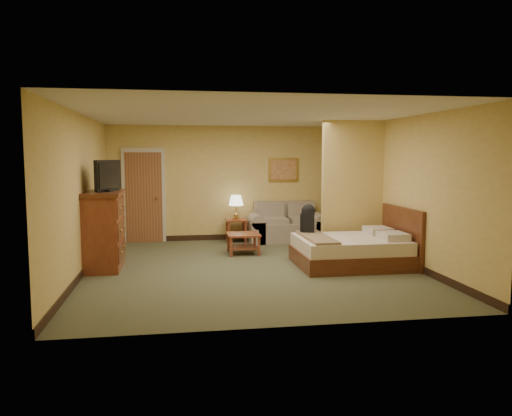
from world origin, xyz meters
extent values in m
plane|color=#4D5033|center=(0.00, 0.00, 0.00)|extent=(6.00, 6.00, 0.00)
plane|color=white|center=(0.00, 0.00, 2.60)|extent=(6.00, 6.00, 0.00)
cube|color=#D9B75D|center=(0.00, 3.00, 1.30)|extent=(5.50, 0.02, 2.60)
cube|color=#D9B75D|center=(-2.75, 0.00, 1.30)|extent=(0.02, 6.00, 2.60)
cube|color=#D9B75D|center=(2.75, 0.00, 1.30)|extent=(0.02, 6.00, 2.60)
cube|color=#D9B75D|center=(2.15, 0.93, 1.30)|extent=(1.20, 0.15, 2.60)
cube|color=beige|center=(-1.95, 2.97, 1.05)|extent=(0.94, 0.06, 2.10)
cube|color=brown|center=(-1.95, 2.96, 1.00)|extent=(0.80, 0.04, 2.00)
cylinder|color=#B18841|center=(-1.65, 2.90, 1.00)|extent=(0.04, 0.12, 0.04)
cube|color=black|center=(0.00, 2.99, 0.06)|extent=(5.50, 0.02, 0.12)
cube|color=gray|center=(1.23, 2.52, 0.22)|extent=(1.44, 0.77, 0.43)
cube|color=gray|center=(1.23, 2.86, 0.66)|extent=(1.44, 0.18, 0.45)
cube|color=gray|center=(0.51, 2.52, 0.24)|extent=(0.31, 0.77, 0.48)
cube|color=gray|center=(1.94, 2.52, 0.24)|extent=(0.31, 0.77, 0.48)
cube|color=maroon|center=(0.08, 2.65, 0.49)|extent=(0.46, 0.46, 0.04)
cube|color=maroon|center=(0.08, 2.65, 0.14)|extent=(0.39, 0.39, 0.03)
cube|color=maroon|center=(-0.11, 2.46, 0.24)|extent=(0.05, 0.05, 0.47)
cube|color=maroon|center=(0.26, 2.46, 0.24)|extent=(0.05, 0.05, 0.47)
cube|color=maroon|center=(-0.11, 2.84, 0.24)|extent=(0.05, 0.05, 0.47)
cube|color=maroon|center=(0.26, 2.84, 0.24)|extent=(0.05, 0.05, 0.47)
cylinder|color=#B18841|center=(0.08, 2.65, 0.53)|extent=(0.16, 0.16, 0.04)
cylinder|color=#B18841|center=(0.08, 2.65, 0.74)|extent=(0.02, 0.02, 0.27)
cone|color=white|center=(0.08, 2.65, 0.94)|extent=(0.33, 0.33, 0.23)
cube|color=maroon|center=(0.05, 1.27, 0.39)|extent=(0.63, 0.63, 0.04)
cube|color=maroon|center=(0.05, 1.27, 0.13)|extent=(0.54, 0.54, 0.03)
cube|color=maroon|center=(-0.22, 1.00, 0.19)|extent=(0.04, 0.04, 0.38)
cube|color=maroon|center=(0.32, 1.53, 0.19)|extent=(0.04, 0.04, 0.38)
cube|color=#B78E3F|center=(1.23, 2.98, 1.60)|extent=(0.71, 0.03, 0.55)
cube|color=#B16136|center=(1.23, 2.96, 1.60)|extent=(0.59, 0.02, 0.43)
cube|color=maroon|center=(-2.48, 0.39, 0.63)|extent=(0.58, 1.16, 1.26)
cube|color=#502312|center=(-2.48, 0.39, 1.30)|extent=(0.65, 1.24, 0.06)
cube|color=black|center=(-2.38, 0.39, 1.34)|extent=(0.33, 0.43, 0.03)
cube|color=black|center=(-2.38, 0.39, 1.60)|extent=(0.34, 0.84, 0.52)
cube|color=#502312|center=(1.75, -0.10, 0.14)|extent=(1.86, 1.48, 0.28)
cube|color=#F8E7CB|center=(1.75, -0.10, 0.39)|extent=(1.80, 1.43, 0.22)
cube|color=#502312|center=(2.71, -0.10, 0.51)|extent=(0.06, 1.58, 1.02)
cube|color=beige|center=(2.40, -0.42, 0.56)|extent=(0.42, 0.51, 0.13)
cube|color=beige|center=(2.40, 0.22, 0.56)|extent=(0.42, 0.51, 0.13)
cube|color=olive|center=(1.15, -0.10, 0.52)|extent=(0.42, 1.39, 0.05)
cube|color=black|center=(1.14, 0.44, 0.71)|extent=(0.27, 0.35, 0.42)
sphere|color=black|center=(1.14, 0.44, 0.92)|extent=(0.25, 0.25, 0.25)
camera|label=1|loc=(-1.25, -8.34, 1.93)|focal=35.00mm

